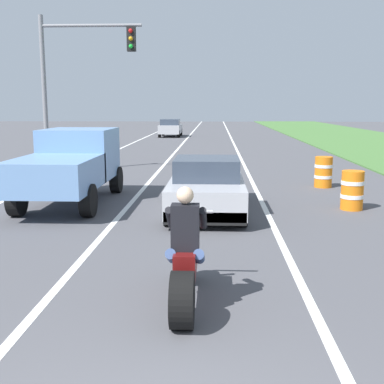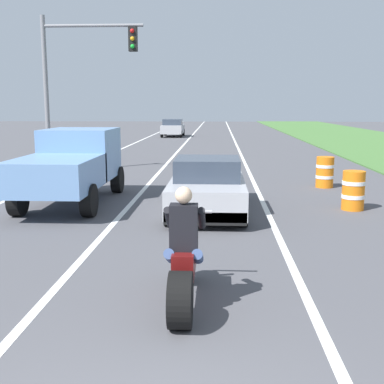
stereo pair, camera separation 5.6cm
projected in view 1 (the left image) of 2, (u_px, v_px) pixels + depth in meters
The scene contains 10 objects.
lane_stripe_left_solid at pixel (91, 162), 23.12m from camera, with size 0.14×120.00×0.01m, color white.
lane_stripe_right_solid at pixel (243, 163), 22.78m from camera, with size 0.14×120.00×0.01m, color white.
lane_stripe_centre_dashed at pixel (166, 162), 22.95m from camera, with size 0.14×120.00×0.01m, color white.
motorcycle_with_rider at pixel (185, 264), 6.37m from camera, with size 0.70×2.21×1.62m.
sports_car_silver at pixel (207, 187), 12.22m from camera, with size 1.84×4.30×1.37m.
pickup_truck_left_lane_light_blue at pixel (71, 163), 13.17m from camera, with size 2.02×4.80×1.98m.
traffic_light_mast_near at pixel (73, 71), 18.66m from camera, with size 3.92×0.34×6.00m.
construction_barrel_nearest at pixel (352, 190), 12.47m from camera, with size 0.58×0.58×1.00m.
construction_barrel_mid at pixel (323, 172), 15.90m from camera, with size 0.58×0.58×1.00m.
distant_car_far_ahead at pixel (171, 128), 41.97m from camera, with size 1.80×4.00×1.50m.
Camera 1 is at (0.50, -2.76, 2.63)m, focal length 45.72 mm.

